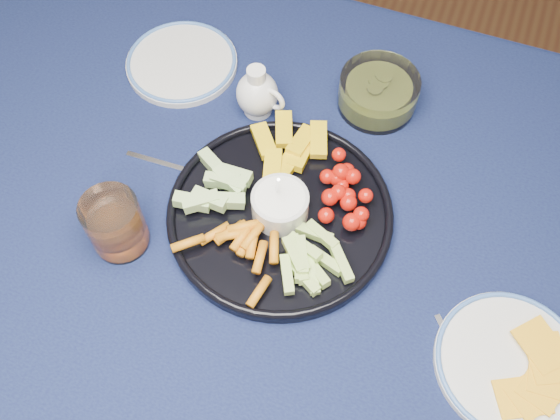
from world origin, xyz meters
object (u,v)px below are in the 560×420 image
(pickle_bowl, at_px, (378,94))
(cheese_plate, at_px, (511,363))
(juice_tumbler, at_px, (116,226))
(dining_table, at_px, (283,252))
(creamer_pitcher, at_px, (258,94))
(side_plate_extra, at_px, (182,62))
(crudite_platter, at_px, (278,211))

(pickle_bowl, relative_size, cheese_plate, 0.65)
(cheese_plate, bearing_deg, juice_tumbler, -178.43)
(dining_table, height_order, creamer_pitcher, creamer_pitcher)
(creamer_pitcher, distance_m, cheese_plate, 0.58)
(cheese_plate, bearing_deg, creamer_pitcher, 148.95)
(cheese_plate, xyz_separation_m, juice_tumbler, (-0.60, -0.02, 0.03))
(cheese_plate, distance_m, juice_tumbler, 0.60)
(cheese_plate, height_order, side_plate_extra, cheese_plate)
(juice_tumbler, bearing_deg, dining_table, 25.80)
(dining_table, height_order, juice_tumbler, juice_tumbler)
(crudite_platter, distance_m, cheese_plate, 0.40)
(dining_table, relative_size, creamer_pitcher, 16.48)
(cheese_plate, relative_size, juice_tumbler, 2.06)
(crudite_platter, xyz_separation_m, creamer_pitcher, (-0.11, 0.19, 0.02))
(crudite_platter, bearing_deg, dining_table, -45.72)
(dining_table, xyz_separation_m, pickle_bowl, (0.07, 0.29, 0.12))
(crudite_platter, relative_size, creamer_pitcher, 3.52)
(crudite_platter, xyz_separation_m, pickle_bowl, (0.08, 0.28, 0.01))
(cheese_plate, bearing_deg, side_plate_extra, 152.57)
(crudite_platter, bearing_deg, pickle_bowl, 74.01)
(dining_table, relative_size, cheese_plate, 7.90)
(crudite_platter, distance_m, side_plate_extra, 0.37)
(creamer_pitcher, height_order, side_plate_extra, creamer_pitcher)
(crudite_platter, xyz_separation_m, cheese_plate, (0.39, -0.11, -0.01))
(pickle_bowl, xyz_separation_m, cheese_plate, (0.31, -0.39, -0.02))
(crudite_platter, distance_m, creamer_pitcher, 0.22)
(pickle_bowl, distance_m, juice_tumbler, 0.50)
(pickle_bowl, bearing_deg, creamer_pitcher, -155.69)
(creamer_pitcher, xyz_separation_m, cheese_plate, (0.50, -0.30, -0.03))
(creamer_pitcher, height_order, juice_tumbler, juice_tumbler)
(dining_table, distance_m, pickle_bowl, 0.32)
(crudite_platter, distance_m, juice_tumbler, 0.25)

